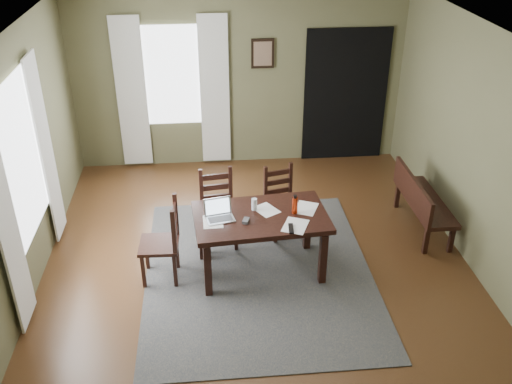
{
  "coord_description": "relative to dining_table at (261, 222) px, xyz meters",
  "views": [
    {
      "loc": [
        -0.53,
        -5.34,
        4.05
      ],
      "look_at": [
        0.0,
        0.3,
        0.9
      ],
      "focal_mm": 40.0,
      "sensor_mm": 36.0,
      "label": 1
    }
  ],
  "objects": [
    {
      "name": "chair_back_left",
      "position": [
        -0.46,
        0.63,
        -0.19
      ],
      "size": [
        0.47,
        0.48,
        0.96
      ],
      "rotation": [
        0.0,
        0.0,
        0.13
      ],
      "color": "black",
      "rests_on": "rug"
    },
    {
      "name": "curtain_back_right",
      "position": [
        -0.41,
        2.91,
        0.54
      ],
      "size": [
        0.44,
        0.03,
        2.3
      ],
      "color": "silver",
      "rests_on": "ground"
    },
    {
      "name": "room_shell",
      "position": [
        -0.03,
        -0.03,
        1.14
      ],
      "size": [
        5.02,
        6.02,
        2.71
      ],
      "color": "brown",
      "rests_on": "ground"
    },
    {
      "name": "doorway_back",
      "position": [
        1.62,
        2.94,
        0.39
      ],
      "size": [
        1.3,
        0.03,
        2.1
      ],
      "color": "black",
      "rests_on": "ground"
    },
    {
      "name": "chair_end",
      "position": [
        -1.09,
        -0.04,
        -0.18
      ],
      "size": [
        0.45,
        0.45,
        0.98
      ],
      "rotation": [
        0.0,
        0.0,
        -1.61
      ],
      "color": "black",
      "rests_on": "rug"
    },
    {
      "name": "curtain_left_near",
      "position": [
        -2.47,
        -0.65,
        0.54
      ],
      "size": [
        0.03,
        0.48,
        2.3
      ],
      "color": "silver",
      "rests_on": "ground"
    },
    {
      "name": "tv_remote",
      "position": [
        0.29,
        -0.32,
        0.1
      ],
      "size": [
        0.07,
        0.19,
        0.02
      ],
      "primitive_type": "cube",
      "rotation": [
        0.0,
        0.0,
        -0.08
      ],
      "color": "black",
      "rests_on": "dining_table"
    },
    {
      "name": "ground",
      "position": [
        -0.03,
        -0.03,
        -0.67
      ],
      "size": [
        5.0,
        6.0,
        0.01
      ],
      "color": "#492C16"
    },
    {
      "name": "drinking_glass",
      "position": [
        -0.06,
        0.12,
        0.16
      ],
      "size": [
        0.08,
        0.08,
        0.14
      ],
      "primitive_type": "cylinder",
      "rotation": [
        0.0,
        0.0,
        -0.28
      ],
      "color": "silver",
      "rests_on": "dining_table"
    },
    {
      "name": "dining_table",
      "position": [
        0.0,
        0.0,
        0.0
      ],
      "size": [
        1.55,
        1.0,
        0.74
      ],
      "rotation": [
        0.0,
        0.0,
        0.08
      ],
      "color": "black",
      "rests_on": "rug"
    },
    {
      "name": "computer_mouse",
      "position": [
        -0.18,
        -0.13,
        0.11
      ],
      "size": [
        0.09,
        0.12,
        0.04
      ],
      "primitive_type": "cube",
      "rotation": [
        0.0,
        0.0,
        -0.34
      ],
      "color": "#3F3F42",
      "rests_on": "dining_table"
    },
    {
      "name": "curtain_back_left",
      "position": [
        -1.65,
        2.91,
        0.54
      ],
      "size": [
        0.44,
        0.03,
        2.3
      ],
      "color": "silver",
      "rests_on": "ground"
    },
    {
      "name": "paper_a",
      "position": [
        -0.53,
        -0.09,
        0.09
      ],
      "size": [
        0.22,
        0.28,
        0.0
      ],
      "primitive_type": "cube",
      "rotation": [
        0.0,
        0.0,
        0.02
      ],
      "color": "white",
      "rests_on": "dining_table"
    },
    {
      "name": "curtain_left_far",
      "position": [
        -2.47,
        0.99,
        0.54
      ],
      "size": [
        0.03,
        0.48,
        2.3
      ],
      "color": "silver",
      "rests_on": "ground"
    },
    {
      "name": "laptop",
      "position": [
        -0.46,
        -0.01,
        0.15
      ],
      "size": [
        0.35,
        0.3,
        0.21
      ],
      "rotation": [
        0.0,
        0.0,
        0.2
      ],
      "color": "#B7B7BC",
      "rests_on": "dining_table"
    },
    {
      "name": "framed_picture",
      "position": [
        0.32,
        2.93,
        1.09
      ],
      "size": [
        0.34,
        0.03,
        0.44
      ],
      "color": "black",
      "rests_on": "ground"
    },
    {
      "name": "chair_back_right",
      "position": [
        0.34,
        0.79,
        -0.22
      ],
      "size": [
        0.48,
        0.48,
        0.9
      ],
      "rotation": [
        0.0,
        0.0,
        0.25
      ],
      "color": "black",
      "rests_on": "rug"
    },
    {
      "name": "bench",
      "position": [
        2.13,
        0.71,
        -0.22
      ],
      "size": [
        0.42,
        1.31,
        0.74
      ],
      "rotation": [
        0.0,
        0.0,
        1.57
      ],
      "color": "black",
      "rests_on": "ground"
    },
    {
      "name": "paper_d",
      "position": [
        0.52,
        0.1,
        0.09
      ],
      "size": [
        0.33,
        0.37,
        0.0
      ],
      "primitive_type": "cube",
      "rotation": [
        0.0,
        0.0,
        -0.42
      ],
      "color": "white",
      "rests_on": "dining_table"
    },
    {
      "name": "water_bottle",
      "position": [
        0.38,
        0.01,
        0.2
      ],
      "size": [
        0.08,
        0.08,
        0.23
      ],
      "rotation": [
        0.0,
        0.0,
        -0.31
      ],
      "color": "#A8290C",
      "rests_on": "dining_table"
    },
    {
      "name": "rug",
      "position": [
        -0.03,
        -0.03,
        -0.65
      ],
      "size": [
        2.6,
        3.2,
        0.01
      ],
      "color": "#3D3D3D",
      "rests_on": "ground"
    },
    {
      "name": "paper_c",
      "position": [
        0.07,
        0.1,
        0.09
      ],
      "size": [
        0.33,
        0.35,
        0.0
      ],
      "primitive_type": "cube",
      "rotation": [
        0.0,
        0.0,
        0.54
      ],
      "color": "white",
      "rests_on": "dining_table"
    },
    {
      "name": "paper_b",
      "position": [
        0.35,
        -0.26,
        0.09
      ],
      "size": [
        0.35,
        0.39,
        0.0
      ],
      "primitive_type": "cube",
      "rotation": [
        0.0,
        0.0,
        -0.41
      ],
      "color": "white",
      "rests_on": "dining_table"
    },
    {
      "name": "window_back",
      "position": [
        -1.03,
        2.94,
        0.79
      ],
      "size": [
        1.0,
        0.01,
        1.5
      ],
      "color": "white",
      "rests_on": "ground"
    },
    {
      "name": "window_left",
      "position": [
        -2.5,
        0.17,
        0.79
      ],
      "size": [
        0.01,
        1.3,
        1.7
      ],
      "color": "white",
      "rests_on": "ground"
    }
  ]
}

